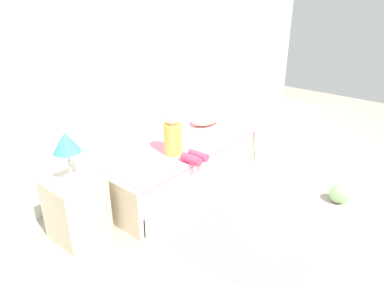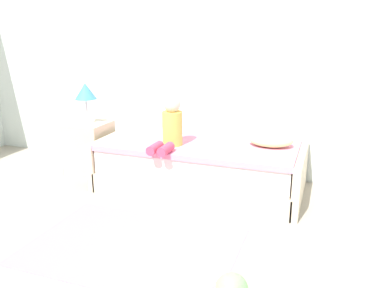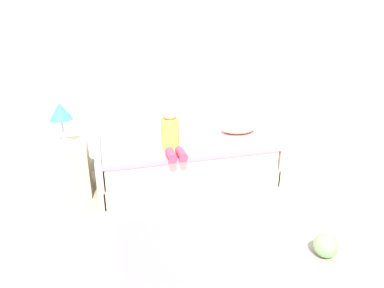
# 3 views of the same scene
# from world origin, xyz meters

# --- Properties ---
(wall_rear) EXTENTS (7.20, 0.10, 2.90)m
(wall_rear) POSITION_xyz_m (0.00, 2.60, 1.45)
(wall_rear) COLOR silver
(wall_rear) RESTS_ON ground
(bed) EXTENTS (2.11, 1.00, 0.50)m
(bed) POSITION_xyz_m (-0.37, 2.00, 0.25)
(bed) COLOR beige
(bed) RESTS_ON ground
(nightstand) EXTENTS (0.44, 0.44, 0.60)m
(nightstand) POSITION_xyz_m (-1.72, 2.01, 0.30)
(nightstand) COLOR beige
(nightstand) RESTS_ON ground
(table_lamp) EXTENTS (0.24, 0.24, 0.45)m
(table_lamp) POSITION_xyz_m (-1.72, 2.01, 0.94)
(table_lamp) COLOR silver
(table_lamp) RESTS_ON nightstand
(child_figure) EXTENTS (0.20, 0.51, 0.50)m
(child_figure) POSITION_xyz_m (-0.60, 1.77, 0.70)
(child_figure) COLOR gold
(child_figure) RESTS_ON bed
(pillow) EXTENTS (0.44, 0.30, 0.13)m
(pillow) POSITION_xyz_m (0.33, 2.10, 0.56)
(pillow) COLOR #F2E58C
(pillow) RESTS_ON bed
(area_rug) EXTENTS (1.60, 1.10, 0.01)m
(area_rug) POSITION_xyz_m (-0.48, 0.70, 0.00)
(area_rug) COLOR pink
(area_rug) RESTS_ON ground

